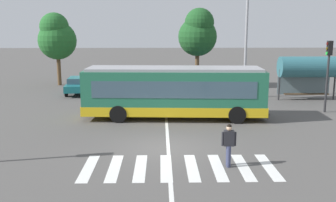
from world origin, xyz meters
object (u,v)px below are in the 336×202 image
pedestrian_crossing_street (229,143)px  background_tree_right (198,33)px  background_tree_left (56,37)px  parked_car_charcoal (178,84)px  parked_car_teal (79,84)px  traffic_light_far_corner (328,65)px  bus_stop_shelter (308,68)px  twin_arm_street_lamp (246,30)px  parked_car_red (111,84)px  city_transit_bus (174,92)px  parked_car_black (144,83)px  parked_car_blue (207,83)px

pedestrian_crossing_street → background_tree_right: (0.64, 19.34, 3.88)m
background_tree_left → parked_car_charcoal: bearing=-21.9°
parked_car_teal → traffic_light_far_corner: bearing=-22.9°
bus_stop_shelter → twin_arm_street_lamp: bearing=168.0°
pedestrian_crossing_street → bus_stop_shelter: (8.25, 13.55, 1.45)m
background_tree_left → background_tree_right: background_tree_right is taller
pedestrian_crossing_street → parked_car_charcoal: size_ratio=0.38×
traffic_light_far_corner → parked_car_red: bearing=152.7°
traffic_light_far_corner → background_tree_right: (-7.25, 9.92, 1.79)m
parked_car_red → bus_stop_shelter: (15.04, -3.43, 1.65)m
city_transit_bus → parked_car_black: city_transit_bus is taller
traffic_light_far_corner → background_tree_left: 23.25m
twin_arm_street_lamp → parked_car_blue: bearing=134.1°
twin_arm_street_lamp → background_tree_right: (-3.14, 4.84, -0.33)m
parked_car_red → background_tree_left: 7.72m
traffic_light_far_corner → twin_arm_street_lamp: (-4.11, 5.08, 2.12)m
pedestrian_crossing_street → background_tree_right: size_ratio=0.25×
parked_car_red → parked_car_teal: bearing=-173.2°
traffic_light_far_corner → background_tree_right: background_tree_right is taller
parked_car_teal → pedestrian_crossing_street: bearing=-60.8°
twin_arm_street_lamp → parked_car_teal: bearing=170.6°
parked_car_charcoal → twin_arm_street_lamp: 7.04m
city_transit_bus → parked_car_teal: 11.48m
parked_car_black → parked_car_blue: 5.33m
traffic_light_far_corner → background_tree_left: background_tree_left is taller
parked_car_blue → background_tree_left: bearing=163.3°
traffic_light_far_corner → bus_stop_shelter: traffic_light_far_corner is taller
bus_stop_shelter → background_tree_right: 9.86m
parked_car_black → parked_car_charcoal: 2.87m
bus_stop_shelter → background_tree_left: 21.86m
parked_car_black → parked_car_charcoal: (2.85, -0.32, 0.00)m
parked_car_black → traffic_light_far_corner: size_ratio=1.01×
parked_car_black → parked_car_blue: bearing=0.4°
parked_car_red → bus_stop_shelter: size_ratio=1.07×
city_transit_bus → twin_arm_street_lamp: size_ratio=1.31×
parked_car_black → background_tree_left: 9.78m
background_tree_right → traffic_light_far_corner: bearing=-53.9°
parked_car_teal → parked_car_black: (5.26, 0.38, 0.00)m
city_transit_bus → parked_car_teal: city_transit_bus is taller
bus_stop_shelter → traffic_light_far_corner: bearing=-94.9°
bus_stop_shelter → city_transit_bus: bearing=-151.3°
parked_car_black → background_tree_left: (-8.08, 4.07, 3.71)m
background_tree_left → background_tree_right: size_ratio=0.95×
city_transit_bus → traffic_light_far_corner: traffic_light_far_corner is taller
parked_car_red → twin_arm_street_lamp: bearing=-13.2°
twin_arm_street_lamp → background_tree_right: size_ratio=1.19×
parked_car_teal → traffic_light_far_corner: 18.83m
parked_car_charcoal → parked_car_blue: bearing=8.2°
background_tree_right → background_tree_left: bearing=172.0°
parked_car_charcoal → parked_car_black: bearing=173.6°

